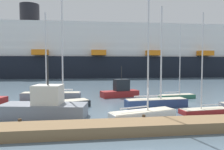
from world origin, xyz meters
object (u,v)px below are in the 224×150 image
(sailboat_4, at_px, (58,103))
(sailboat_6, at_px, (205,109))
(fishing_boat_2, at_px, (120,91))
(channel_buoy_0, at_px, (39,91))
(sailboat_0, at_px, (51,95))
(sailboat_2, at_px, (177,95))
(cruise_ship, at_px, (96,54))
(fishing_boat_0, at_px, (45,107))
(sailboat_5, at_px, (156,102))
(sailboat_1, at_px, (143,112))

(sailboat_4, distance_m, sailboat_6, 13.98)
(fishing_boat_2, height_order, channel_buoy_0, fishing_boat_2)
(sailboat_0, bearing_deg, sailboat_2, 179.93)
(sailboat_4, height_order, channel_buoy_0, sailboat_4)
(sailboat_0, bearing_deg, fishing_boat_2, -168.77)
(sailboat_4, xyz_separation_m, sailboat_6, (13.29, -4.34, -0.13))
(sailboat_0, height_order, cruise_ship, cruise_ship)
(cruise_ship, bearing_deg, fishing_boat_0, -97.46)
(cruise_ship, bearing_deg, sailboat_5, -85.95)
(sailboat_6, distance_m, fishing_boat_2, 12.08)
(sailboat_4, relative_size, fishing_boat_0, 1.55)
(sailboat_5, bearing_deg, sailboat_0, 146.46)
(sailboat_1, height_order, sailboat_4, sailboat_4)
(sailboat_2, bearing_deg, fishing_boat_2, 153.52)
(sailboat_6, height_order, cruise_ship, cruise_ship)
(fishing_boat_0, distance_m, cruise_ship, 54.12)
(sailboat_6, relative_size, fishing_boat_0, 1.22)
(sailboat_0, xyz_separation_m, sailboat_5, (11.32, -6.29, -0.03))
(sailboat_1, xyz_separation_m, sailboat_5, (2.65, 4.50, 0.03))
(sailboat_1, relative_size, cruise_ship, 0.10)
(sailboat_4, bearing_deg, sailboat_0, 85.83)
(sailboat_1, bearing_deg, sailboat_5, 42.77)
(sailboat_0, distance_m, channel_buoy_0, 6.34)
(sailboat_1, distance_m, sailboat_2, 11.74)
(fishing_boat_2, bearing_deg, fishing_boat_0, -143.73)
(sailboat_5, relative_size, fishing_boat_2, 1.92)
(sailboat_6, relative_size, channel_buoy_0, 6.65)
(sailboat_1, relative_size, sailboat_2, 1.22)
(cruise_ship, bearing_deg, fishing_boat_2, -88.69)
(sailboat_4, distance_m, fishing_boat_0, 3.97)
(sailboat_5, relative_size, channel_buoy_0, 7.63)
(sailboat_0, xyz_separation_m, fishing_boat_0, (0.75, -9.18, 0.32))
(sailboat_0, height_order, sailboat_5, sailboat_0)
(fishing_boat_0, height_order, cruise_ship, cruise_ship)
(sailboat_6, bearing_deg, cruise_ship, -89.22)
(sailboat_0, distance_m, sailboat_1, 13.84)
(sailboat_1, distance_m, sailboat_4, 9.13)
(sailboat_5, height_order, channel_buoy_0, sailboat_5)
(sailboat_5, relative_size, fishing_boat_0, 1.40)
(sailboat_4, xyz_separation_m, fishing_boat_2, (7.47, 6.23, 0.30))
(sailboat_6, bearing_deg, sailboat_0, -39.02)
(sailboat_1, bearing_deg, channel_buoy_0, 107.51)
(sailboat_4, bearing_deg, fishing_boat_0, -118.25)
(sailboat_0, distance_m, sailboat_4, 5.46)
(sailboat_4, distance_m, fishing_boat_2, 9.73)
(channel_buoy_0, xyz_separation_m, cruise_ship, (11.09, 38.21, 6.92))
(sailboat_5, xyz_separation_m, sailboat_6, (3.36, -3.33, -0.17))
(sailboat_1, relative_size, channel_buoy_0, 8.41)
(sailboat_2, bearing_deg, fishing_boat_0, -160.10)
(sailboat_0, height_order, channel_buoy_0, sailboat_0)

